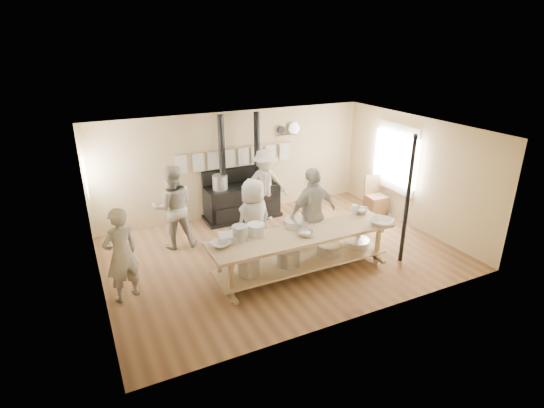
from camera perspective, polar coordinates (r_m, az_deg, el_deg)
name	(u,v)px	position (r m, az deg, el deg)	size (l,w,h in m)	color
ground	(280,253)	(8.99, 1.13, -6.60)	(7.00, 7.00, 0.00)	brown
room_shell	(281,180)	(8.34, 1.21, 3.27)	(7.00, 7.00, 7.00)	tan
window_right	(397,158)	(10.79, 16.41, 5.95)	(0.09, 1.50, 1.65)	beige
left_opening	(85,177)	(9.42, -23.84, 3.40)	(0.00, 0.90, 0.90)	white
stove	(241,198)	(10.53, -4.13, 0.81)	(1.90, 0.75, 2.60)	black
towel_rail	(236,155)	(10.47, -4.84, 6.60)	(3.00, 0.04, 0.47)	tan
back_wall_shelf	(289,131)	(10.99, 2.25, 9.79)	(0.63, 0.14, 0.32)	tan
prep_table	(302,249)	(8.04, 4.04, -6.05)	(3.60, 0.90, 0.85)	tan
support_post	(407,201)	(8.56, 17.75, 0.40)	(0.08, 0.08, 2.60)	black
cook_far_left	(121,255)	(7.58, -19.63, -6.45)	(0.61, 0.40, 1.68)	#A6A393
cook_left	(173,207)	(9.14, -13.11, -0.41)	(0.89, 0.69, 1.82)	#A6A393
cook_center	(254,220)	(8.45, -2.47, -2.15)	(0.83, 0.54, 1.69)	#A6A393
cook_right	(313,213)	(8.50, 5.48, -1.28)	(1.12, 0.47, 1.91)	#A6A393
cook_by_window	(265,185)	(10.29, -0.94, 2.52)	(1.15, 0.66, 1.77)	#A6A393
chair	(375,203)	(11.13, 13.72, 0.13)	(0.49, 0.49, 0.99)	brown
bowl_white_a	(221,244)	(7.43, -6.92, -5.39)	(0.34, 0.34, 0.08)	white
bowl_steel_a	(305,233)	(7.79, 4.48, -3.94)	(0.30, 0.30, 0.09)	silver
bowl_white_b	(381,222)	(8.47, 14.43, -2.35)	(0.46, 0.46, 0.11)	white
bowl_steel_b	(360,210)	(8.94, 11.74, -0.86)	(0.32, 0.32, 0.10)	silver
roasting_pan	(232,237)	(7.66, -5.35, -4.38)	(0.49, 0.33, 0.11)	#B2B2B7
mixing_bowl_large	(296,223)	(8.14, 3.18, -2.52)	(0.47, 0.47, 0.15)	silver
bucket_galv	(240,233)	(7.61, -4.31, -3.87)	(0.29, 0.29, 0.27)	gray
deep_bowl_enamel	(256,229)	(7.79, -2.15, -3.42)	(0.33, 0.33, 0.21)	white
pitcher	(355,209)	(8.84, 11.04, -0.72)	(0.13, 0.13, 0.20)	white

